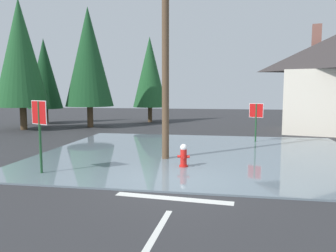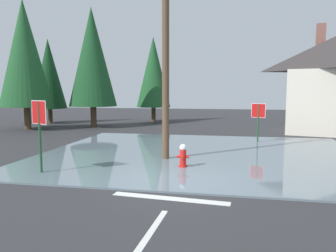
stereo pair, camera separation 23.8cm
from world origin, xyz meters
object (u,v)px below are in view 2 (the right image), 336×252
pine_tree_far_center (49,74)px  pine_tree_mid_left (92,57)px  stop_sign_near (39,121)px  fire_hydrant (183,156)px  utility_pole (166,46)px  stop_sign_far (258,115)px  pine_tree_tall_left (24,53)px  pine_tree_short_left (153,72)px

pine_tree_far_center → pine_tree_mid_left: bearing=-23.1°
stop_sign_near → pine_tree_mid_left: bearing=106.7°
fire_hydrant → utility_pole: utility_pole is taller
stop_sign_near → pine_tree_mid_left: (-4.04, 13.51, 3.50)m
pine_tree_mid_left → pine_tree_far_center: 5.39m
stop_sign_far → pine_tree_far_center: (-16.55, 7.58, 2.68)m
stop_sign_near → pine_tree_mid_left: pine_tree_mid_left is taller
fire_hydrant → pine_tree_tall_left: bearing=142.9°
fire_hydrant → pine_tree_short_left: pine_tree_short_left is taller
pine_tree_tall_left → fire_hydrant: bearing=-37.1°
fire_hydrant → pine_tree_short_left: bearing=106.7°
stop_sign_far → fire_hydrant: bearing=-116.3°
pine_tree_tall_left → pine_tree_short_left: pine_tree_tall_left is taller
stop_sign_near → pine_tree_far_center: (-8.89, 15.58, 2.41)m
stop_sign_near → stop_sign_far: 11.08m
fire_hydrant → pine_tree_tall_left: pine_tree_tall_left is taller
fire_hydrant → pine_tree_far_center: 19.69m
utility_pole → pine_tree_short_left: utility_pole is taller
pine_tree_mid_left → pine_tree_tall_left: bearing=-150.7°
utility_pole → fire_hydrant: bearing=-55.5°
utility_pole → pine_tree_tall_left: bearing=144.9°
utility_pole → stop_sign_near: bearing=-141.0°
stop_sign_far → pine_tree_tall_left: 16.55m
stop_sign_near → pine_tree_far_center: pine_tree_far_center is taller
utility_pole → pine_tree_tall_left: pine_tree_tall_left is taller
stop_sign_far → pine_tree_mid_left: 13.47m
stop_sign_far → pine_tree_mid_left: bearing=154.8°
pine_tree_short_left → utility_pole: bearing=-75.0°
pine_tree_tall_left → pine_tree_far_center: 4.58m
pine_tree_mid_left → pine_tree_short_left: bearing=53.2°
stop_sign_near → utility_pole: size_ratio=0.28×
fire_hydrant → stop_sign_far: 7.14m
stop_sign_near → stop_sign_far: stop_sign_near is taller
pine_tree_tall_left → stop_sign_near: bearing=-54.2°
utility_pole → pine_tree_mid_left: (-7.69, 10.55, 0.76)m
utility_pole → stop_sign_far: bearing=51.5°
stop_sign_far → pine_tree_short_left: size_ratio=0.28×
fire_hydrant → pine_tree_far_center: pine_tree_far_center is taller
utility_pole → pine_tree_tall_left: size_ratio=0.95×
pine_tree_short_left → pine_tree_far_center: bearing=-162.1°
utility_pole → pine_tree_mid_left: 13.08m
stop_sign_near → fire_hydrant: bearing=20.3°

